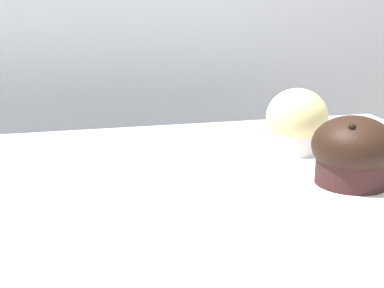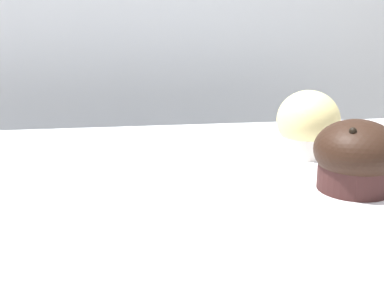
{
  "view_description": "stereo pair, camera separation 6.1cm",
  "coord_description": "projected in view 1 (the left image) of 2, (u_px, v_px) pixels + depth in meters",
  "views": [
    {
      "loc": [
        -0.04,
        -0.53,
        1.11
      ],
      "look_at": [
        0.1,
        0.04,
        0.95
      ],
      "focal_mm": 50.0,
      "sensor_mm": 36.0,
      "label": 1
    },
    {
      "loc": [
        0.02,
        -0.55,
        1.11
      ],
      "look_at": [
        0.1,
        0.04,
        0.95
      ],
      "focal_mm": 50.0,
      "sensor_mm": 36.0,
      "label": 2
    }
  ],
  "objects": [
    {
      "name": "muffin_back_right",
      "position": [
        353.0,
        152.0,
        0.61
      ],
      "size": [
        0.09,
        0.09,
        0.08
      ],
      "color": "#371D1B",
      "rests_on": "display_counter"
    },
    {
      "name": "muffin_back_left",
      "position": [
        297.0,
        123.0,
        0.73
      ],
      "size": [
        0.08,
        0.08,
        0.09
      ],
      "color": "white",
      "rests_on": "display_counter"
    },
    {
      "name": "wall_back",
      "position": [
        84.0,
        100.0,
        1.13
      ],
      "size": [
        3.2,
        0.1,
        1.8
      ],
      "primitive_type": "cube",
      "color": "silver",
      "rests_on": "ground"
    }
  ]
}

